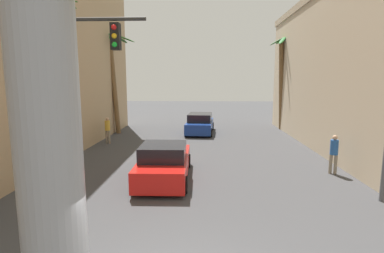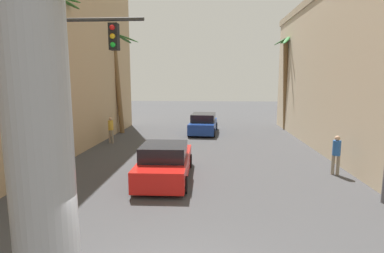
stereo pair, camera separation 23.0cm
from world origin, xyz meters
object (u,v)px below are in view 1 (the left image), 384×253
at_px(street_lamp, 382,70).
at_px(pedestrian_far_left, 108,128).
at_px(neon_sign_pole, 39,15).
at_px(palm_tree_far_left, 114,73).
at_px(car_far, 200,124).
at_px(pedestrian_mid_right, 334,151).
at_px(palm_tree_mid_left, 52,62).
at_px(palm_tree_far_right, 282,75).
at_px(traffic_light_mast, 12,80).
at_px(car_lead, 164,163).

distance_m(street_lamp, pedestrian_far_left, 15.61).
distance_m(neon_sign_pole, palm_tree_far_left, 19.81).
xyz_separation_m(car_far, pedestrian_mid_right, (6.12, -10.41, 0.29)).
height_order(palm_tree_mid_left, palm_tree_far_right, palm_tree_mid_left).
height_order(car_far, palm_tree_mid_left, palm_tree_mid_left).
bearing_deg(palm_tree_far_right, pedestrian_far_left, -153.57).
bearing_deg(traffic_light_mast, car_lead, 47.88).
relative_size(car_lead, palm_tree_mid_left, 0.57).
xyz_separation_m(car_lead, palm_tree_far_right, (8.13, 13.49, 3.89)).
relative_size(palm_tree_far_left, pedestrian_far_left, 4.41).
xyz_separation_m(traffic_light_mast, palm_tree_far_left, (-1.72, 14.98, 0.55)).
xyz_separation_m(car_far, palm_tree_far_left, (-6.68, -0.49, 3.98)).
relative_size(street_lamp, palm_tree_mid_left, 0.88).
bearing_deg(neon_sign_pole, car_lead, 86.88).
height_order(neon_sign_pole, palm_tree_far_right, neon_sign_pole).
xyz_separation_m(palm_tree_mid_left, pedestrian_far_left, (1.25, 4.26, -4.01)).
height_order(neon_sign_pole, car_far, neon_sign_pole).
distance_m(palm_tree_far_right, pedestrian_mid_right, 12.97).
bearing_deg(palm_tree_mid_left, palm_tree_far_left, 85.65).
bearing_deg(traffic_light_mast, neon_sign_pole, -52.81).
distance_m(car_lead, palm_tree_far_left, 12.84).
bearing_deg(palm_tree_far_left, pedestrian_far_left, -80.74).
bearing_deg(palm_tree_far_right, car_far, -163.34).
height_order(car_lead, car_far, same).
height_order(car_lead, palm_tree_far_right, palm_tree_far_right).
bearing_deg(pedestrian_mid_right, pedestrian_far_left, 153.54).
xyz_separation_m(traffic_light_mast, palm_tree_far_right, (11.77, 17.52, 0.43)).
relative_size(car_far, pedestrian_mid_right, 2.73).
height_order(street_lamp, car_lead, street_lamp).
relative_size(street_lamp, pedestrian_far_left, 4.24).
height_order(traffic_light_mast, palm_tree_far_left, palm_tree_far_left).
bearing_deg(pedestrian_mid_right, palm_tree_mid_left, 172.38).
relative_size(car_lead, palm_tree_far_right, 0.62).
relative_size(palm_tree_far_right, palm_tree_far_left, 1.00).
relative_size(palm_tree_far_right, pedestrian_far_left, 4.41).
distance_m(neon_sign_pole, car_far, 20.21).
distance_m(car_lead, pedestrian_mid_right, 7.51).
distance_m(palm_tree_mid_left, pedestrian_mid_right, 14.12).
distance_m(palm_tree_far_left, pedestrian_far_left, 5.38).
relative_size(street_lamp, car_far, 1.54).
distance_m(neon_sign_pole, palm_tree_mid_left, 12.37).
bearing_deg(palm_tree_far_left, car_far, 4.21).
relative_size(pedestrian_far_left, pedestrian_mid_right, 0.99).
relative_size(neon_sign_pole, car_lead, 2.29).
distance_m(traffic_light_mast, car_far, 16.61).
bearing_deg(traffic_light_mast, palm_tree_mid_left, 108.85).
distance_m(street_lamp, palm_tree_mid_left, 14.30).
height_order(palm_tree_mid_left, pedestrian_mid_right, palm_tree_mid_left).
relative_size(street_lamp, traffic_light_mast, 1.27).
bearing_deg(car_lead, pedestrian_far_left, 123.73).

